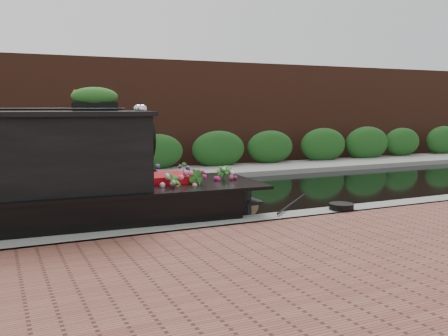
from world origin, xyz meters
name	(u,v)px	position (x,y,z in m)	size (l,w,h in m)	color
ground	(138,205)	(0.00, 0.00, 0.00)	(80.00, 80.00, 0.00)	black
near_bank_coping	(190,239)	(0.00, -3.30, 0.00)	(40.00, 0.60, 0.50)	slate
near_bank_pavers	(317,324)	(0.00, -7.00, 0.00)	(40.00, 7.00, 0.50)	brown
far_bank_path	(102,181)	(0.00, 4.20, 0.00)	(40.00, 2.40, 0.34)	gray
far_hedge	(96,177)	(0.00, 5.10, 0.00)	(40.00, 1.10, 2.80)	#1B4818
far_brick_wall	(85,170)	(0.00, 7.20, 0.00)	(40.00, 1.00, 8.00)	#4D261A
rope_fender	(246,205)	(1.82, -1.88, 0.19)	(0.38, 0.38, 0.42)	#8A6949
coiled_mooring_rope	(341,206)	(3.19, -3.33, 0.31)	(0.48, 0.48, 0.12)	black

